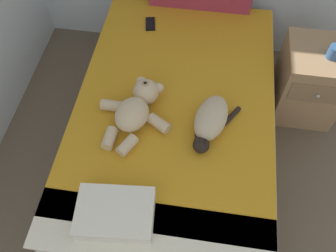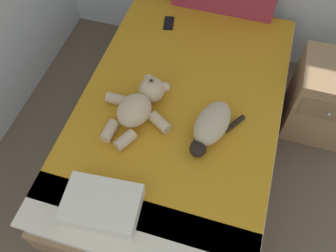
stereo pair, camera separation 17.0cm
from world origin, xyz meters
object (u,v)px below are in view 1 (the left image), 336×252
Objects in this scene: cat at (210,121)px; throw_pillow at (115,214)px; teddy_bear at (136,108)px; bed at (175,123)px; nightstand at (309,82)px; mug at (334,52)px; cell_phone at (150,24)px.

cat is 1.06× the size of throw_pillow.
cat is 0.76× the size of teddy_bear.
teddy_bear reaches higher than bed.
throw_pillow is at bearing -104.03° from bed.
nightstand is 0.36m from mug.
cat is at bearing -141.03° from mug.
throw_pillow is 1.77m from nightstand.
cell_phone is at bearing 168.99° from mug.
teddy_bear is 0.86m from cell_phone.
cat is 1.02m from cell_phone.
throw_pillow is 1.76m from mug.
cat is at bearing -2.60° from teddy_bear.
throw_pillow is 3.33× the size of mug.
bed is at bearing 75.97° from throw_pillow.
throw_pillow is at bearing -131.69° from nightstand.
cell_phone is (-0.29, 0.71, 0.27)m from bed.
teddy_bear is (-0.46, 0.02, 0.01)m from cat.
mug is (1.01, 0.45, 0.41)m from bed.
bed is 17.46× the size of mug.
throw_pillow is at bearing -124.27° from cat.
bed is 3.75× the size of teddy_bear.
bed is at bearing -67.72° from cell_phone.
nightstand reaches higher than cell_phone.
teddy_bear is at bearing -153.94° from mug.
mug is at bearing 46.37° from throw_pillow.
teddy_bear is 1.37m from mug.
bed is at bearing 144.13° from cat.
nightstand is at bearing 141.88° from mug.
mug reaches higher than teddy_bear.
throw_pillow is (-0.44, -0.65, -0.02)m from cat.
cat reaches higher than nightstand.
cat is (0.24, -0.17, 0.33)m from bed.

